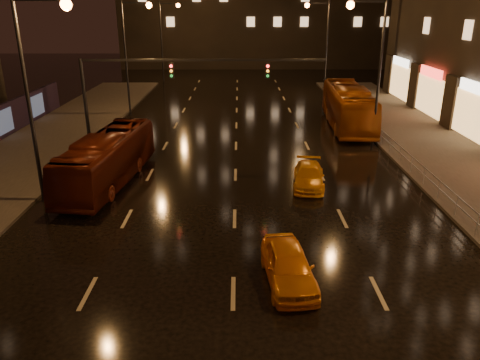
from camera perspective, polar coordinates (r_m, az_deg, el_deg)
The scene contains 8 objects.
ground at distance 31.08m, azimuth -0.51°, elevation 3.16°, with size 140.00×140.00×0.00m, color black.
sidewalk_right at distance 29.49m, azimuth 26.67°, elevation 0.09°, with size 7.00×70.00×0.15m, color #38332D.
traffic_signal at distance 30.47m, azimuth -10.30°, elevation 11.63°, with size 15.31×0.32×6.20m.
railing_right at distance 30.59m, azimuth 18.98°, elevation 3.49°, with size 0.05×56.00×1.00m.
bus_red at distance 26.65m, azimuth -15.83°, elevation 2.50°, with size 2.32×9.93×2.76m, color #50170B.
bus_curb at distance 39.08m, azimuth 13.02°, elevation 8.73°, with size 2.76×11.80×3.29m, color #93440E.
taxi_near at distance 16.81m, azimuth 5.93°, elevation -10.32°, with size 1.60×3.98×1.36m, color orange.
taxi_far at distance 25.66m, azimuth 8.38°, elevation 0.48°, with size 1.61×3.97×1.15m, color orange.
Camera 1 is at (0.20, -9.67, 9.26)m, focal length 35.00 mm.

